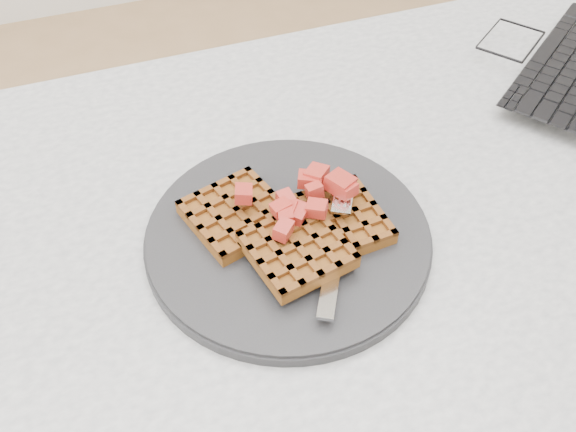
{
  "coord_description": "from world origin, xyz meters",
  "views": [
    {
      "loc": [
        -0.21,
        -0.41,
        1.27
      ],
      "look_at": [
        -0.06,
        0.01,
        0.79
      ],
      "focal_mm": 40.0,
      "sensor_mm": 36.0,
      "label": 1
    }
  ],
  "objects": [
    {
      "name": "strawberry_pile",
      "position": [
        -0.06,
        0.01,
        0.8
      ],
      "size": [
        0.15,
        0.15,
        0.02
      ],
      "primitive_type": null,
      "color": "maroon",
      "rests_on": "waffles"
    },
    {
      "name": "waffles",
      "position": [
        -0.06,
        0.01,
        0.78
      ],
      "size": [
        0.2,
        0.19,
        0.03
      ],
      "color": "brown",
      "rests_on": "plate"
    },
    {
      "name": "laptop",
      "position": [
        0.41,
        0.17,
        0.79
      ],
      "size": [
        0.38,
        0.36,
        0.21
      ],
      "rotation": [
        0.0,
        0.0,
        3.76
      ],
      "color": "black",
      "rests_on": "table"
    },
    {
      "name": "fork",
      "position": [
        -0.02,
        -0.03,
        0.77
      ],
      "size": [
        0.11,
        0.17,
        0.02
      ],
      "primitive_type": null,
      "rotation": [
        0.0,
        0.0,
        -0.52
      ],
      "color": "silver",
      "rests_on": "plate"
    },
    {
      "name": "table",
      "position": [
        0.0,
        0.0,
        0.64
      ],
      "size": [
        1.2,
        0.8,
        0.75
      ],
      "color": "beige",
      "rests_on": "ground"
    },
    {
      "name": "plate",
      "position": [
        -0.06,
        0.01,
        0.76
      ],
      "size": [
        0.3,
        0.3,
        0.02
      ],
      "primitive_type": "cylinder",
      "color": "black",
      "rests_on": "table"
    }
  ]
}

